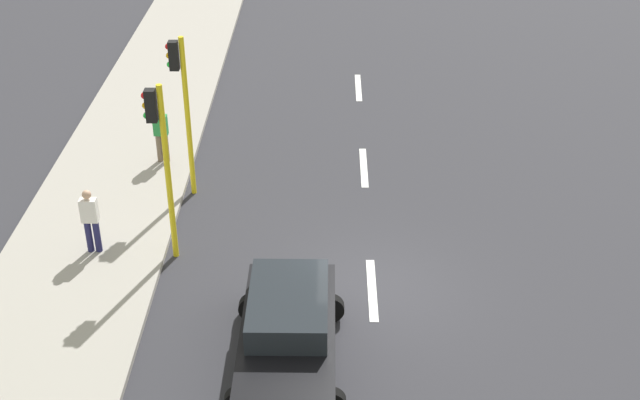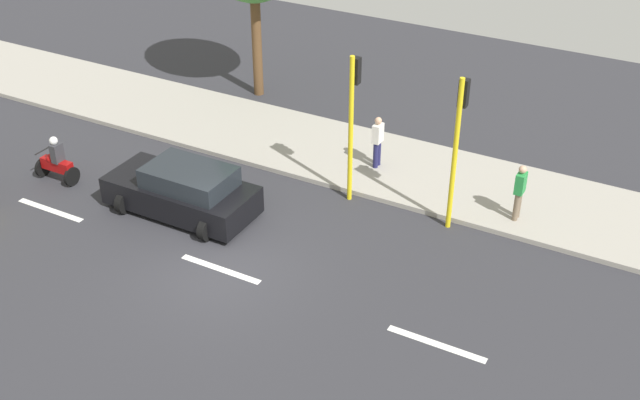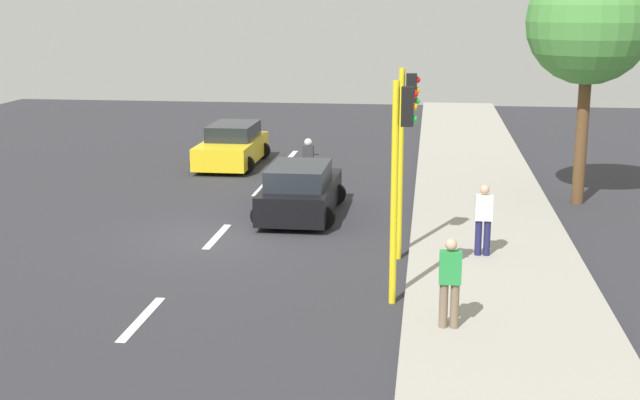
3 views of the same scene
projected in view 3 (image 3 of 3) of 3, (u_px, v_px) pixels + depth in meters
name	position (u px, v px, depth m)	size (l,w,h in m)	color
ground_plane	(217.00, 238.00, 22.39)	(40.00, 60.00, 0.10)	#2D2D33
sidewalk	(491.00, 243.00, 21.49)	(4.00, 60.00, 0.15)	#9E998E
lane_stripe_north	(142.00, 319.00, 16.58)	(0.20, 2.40, 0.01)	white
lane_stripe_mid	(217.00, 236.00, 22.37)	(0.20, 2.40, 0.01)	white
lane_stripe_south	(262.00, 188.00, 28.17)	(0.20, 2.40, 0.01)	white
lane_stripe_far_south	(291.00, 156.00, 33.97)	(0.20, 2.40, 0.01)	white
car_yellow_cab	(232.00, 146.00, 32.01)	(2.33, 4.57, 1.52)	yellow
car_black	(300.00, 191.00, 24.39)	(2.31, 4.39, 1.52)	black
motorcycle	(309.00, 164.00, 28.82)	(0.60, 1.30, 1.53)	black
pedestrian_near_signal	(484.00, 218.00, 20.03)	(0.40, 0.24, 1.69)	#1E1E4C
pedestrian_by_tree	(450.00, 280.00, 15.55)	(0.40, 0.24, 1.69)	#72604C
traffic_light_corner	(405.00, 137.00, 19.81)	(0.49, 0.24, 4.50)	yellow
traffic_light_midblock	(400.00, 161.00, 16.80)	(0.49, 0.24, 4.50)	yellow
street_tree_north	(589.00, 23.00, 24.86)	(3.65, 3.65, 7.23)	brown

